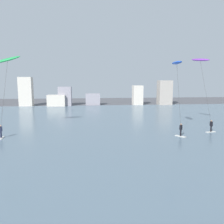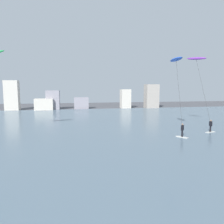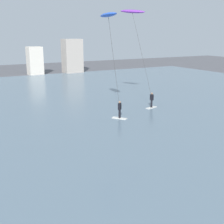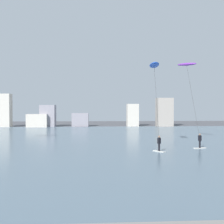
{
  "view_description": "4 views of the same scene",
  "coord_description": "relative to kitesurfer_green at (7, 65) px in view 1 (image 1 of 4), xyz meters",
  "views": [
    {
      "loc": [
        -4.91,
        -4.78,
        7.33
      ],
      "look_at": [
        -2.93,
        15.33,
        4.32
      ],
      "focal_mm": 36.18,
      "sensor_mm": 36.0,
      "label": 1
    },
    {
      "loc": [
        -6.05,
        -0.12,
        5.96
      ],
      "look_at": [
        -3.01,
        16.4,
        3.95
      ],
      "focal_mm": 33.2,
      "sensor_mm": 36.0,
      "label": 2
    },
    {
      "loc": [
        -7.16,
        -0.63,
        7.6
      ],
      "look_at": [
        1.27,
        14.24,
        3.12
      ],
      "focal_mm": 47.4,
      "sensor_mm": 36.0,
      "label": 3
    },
    {
      "loc": [
        0.04,
        -4.78,
        4.77
      ],
      "look_at": [
        1.15,
        15.4,
        4.34
      ],
      "focal_mm": 41.94,
      "sensor_mm": 36.0,
      "label": 4
    }
  ],
  "objects": [
    {
      "name": "kitesurfer_blue",
      "position": [
        21.78,
        -2.46,
        -0.46
      ],
      "size": [
        1.53,
        4.27,
        9.47
      ],
      "color": "silver",
      "rests_on": "water_bay"
    },
    {
      "name": "kitesurfer_green",
      "position": [
        0.0,
        0.0,
        0.0
      ],
      "size": [
        3.44,
        4.51,
        10.38
      ],
      "color": "silver",
      "rests_on": "water_bay"
    },
    {
      "name": "kitesurfer_purple",
      "position": [
        26.6,
        0.67,
        -0.05
      ],
      "size": [
        2.25,
        5.29,
        10.22
      ],
      "color": "silver",
      "rests_on": "water_bay"
    },
    {
      "name": "far_shore_buildings",
      "position": [
        12.15,
        30.78,
        -6.16
      ],
      "size": [
        41.15,
        4.17,
        7.7
      ],
      "color": "beige",
      "rests_on": "ground"
    },
    {
      "name": "water_bay",
      "position": [
        15.5,
        4.12,
        -8.95
      ],
      "size": [
        84.0,
        52.0,
        0.1
      ],
      "primitive_type": "cube",
      "color": "slate",
      "rests_on": "ground"
    }
  ]
}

